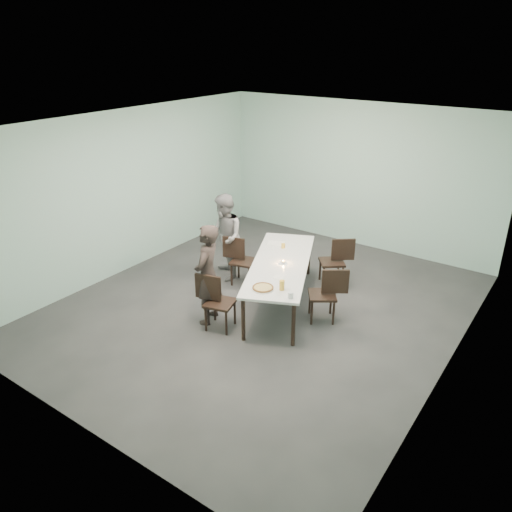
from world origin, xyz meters
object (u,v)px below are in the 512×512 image
Objects in this scene: chair_near_left at (215,298)px; amber_tumbler at (283,246)px; table at (280,266)px; tealight at (283,262)px; chair_far_right at (336,258)px; diner_far at (224,237)px; water_tumbler at (291,295)px; chair_near_right at (328,291)px; diner_near at (208,275)px; side_plate at (279,277)px; chair_far_left at (239,257)px; beer_glass at (282,285)px; pizza at (263,288)px.

amber_tumbler is (0.12, 1.76, 0.29)m from chair_near_left.
table is 48.93× the size of tealight.
chair_near_left is 2.55m from chair_far_right.
water_tumbler is (2.13, -1.19, -0.00)m from diner_far.
diner_near is (-1.51, -1.10, 0.31)m from chair_near_right.
table is 1.28m from diner_near.
water_tumbler is 1.82m from amber_tumbler.
amber_tumbler reaches higher than tealight.
side_plate is (1.65, -0.74, -0.04)m from diner_far.
chair_far_left is at bearing 166.91° from table.
amber_tumbler is at bearing 118.11° from table.
table is 0.96m from beer_glass.
pizza is at bearing -73.14° from table.
amber_tumbler is (-0.57, 1.04, 0.04)m from side_plate.
chair_near_right is 2.56× the size of pizza.
chair_near_left is 1.78m from diner_far.
water_tumbler reaches higher than tealight.
pizza is (0.90, 0.19, -0.04)m from diner_near.
chair_far_right is (0.85, 2.40, 0.00)m from chair_near_left.
water_tumbler reaches higher than side_plate.
chair_near_left is 4.83× the size of side_plate.
diner_near is 1.57m from diner_far.
chair_near_right is 1.13m from pizza.
table is 3.15× the size of chair_far_right.
chair_near_left is 1.00× the size of chair_far_right.
side_plate is 3.21× the size of tealight.
diner_far reaches higher than table.
chair_far_right is at bearing 18.87° from chair_far_left.
beer_glass is (1.90, -1.06, 0.03)m from diner_far.
table is 18.27× the size of beer_glass.
amber_tumbler is at bearing -59.93° from chair_near_right.
chair_far_right is 1.70m from side_plate.
beer_glass reaches higher than side_plate.
water_tumbler is (0.32, -2.13, 0.29)m from chair_far_right.
tealight is at bearing 130.98° from diner_near.
diner_near is 10.76× the size of beer_glass.
diner_near is 1.19m from beer_glass.
chair_far_left is 10.88× the size of amber_tumbler.
chair_near_left and chair_far_right have the same top height.
table is at bearing -171.95° from tealight.
chair_far_right is 0.54× the size of diner_near.
diner_far is 1.12m from amber_tumbler.
diner_far reaches higher than chair_far_left.
chair_near_right is (1.30, 1.19, 0.00)m from chair_near_left.
chair_near_right is at bearing 81.79° from water_tumbler.
diner_far is at bearing 169.83° from tealight.
chair_far_left reaches higher than water_tumbler.
side_plate is 0.66m from water_tumbler.
chair_far_right is 2.15m from pizza.
beer_glass is (0.25, -0.31, 0.07)m from side_plate.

